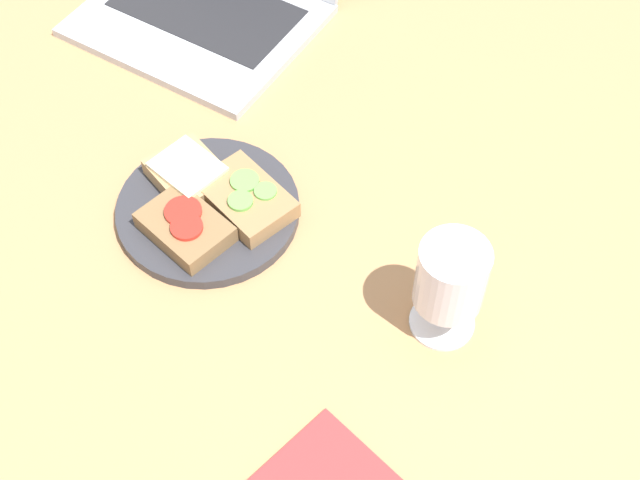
{
  "coord_description": "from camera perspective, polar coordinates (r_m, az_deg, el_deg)",
  "views": [
    {
      "loc": [
        38.93,
        -53.84,
        87.26
      ],
      "look_at": [
        8.47,
        -4.43,
        8.0
      ],
      "focal_mm": 50.0,
      "sensor_mm": 36.0,
      "label": 1
    }
  ],
  "objects": [
    {
      "name": "wooden_table",
      "position": [
        1.08,
        -2.58,
        1.47
      ],
      "size": [
        140.0,
        140.0,
        3.0
      ],
      "primitive_type": "cube",
      "color": "#B27F51",
      "rests_on": "ground"
    },
    {
      "name": "plate",
      "position": [
        1.07,
        -7.17,
        1.94
      ],
      "size": [
        21.86,
        21.86,
        1.44
      ],
      "primitive_type": "cylinder",
      "color": "#333338",
      "rests_on": "wooden_table"
    },
    {
      "name": "sandwich_with_tomato",
      "position": [
        1.03,
        -8.62,
        0.86
      ],
      "size": [
        11.48,
        9.22,
        2.81
      ],
      "color": "brown",
      "rests_on": "plate"
    },
    {
      "name": "wine_glass",
      "position": [
        0.92,
        8.37,
        -2.5
      ],
      "size": [
        7.38,
        7.38,
        13.19
      ],
      "color": "white",
      "rests_on": "wooden_table"
    },
    {
      "name": "sandwich_with_cheese",
      "position": [
        1.08,
        -8.42,
        4.23
      ],
      "size": [
        11.11,
        10.15,
        2.84
      ],
      "color": "#A88456",
      "rests_on": "plate"
    },
    {
      "name": "sandwich_with_cucumber",
      "position": [
        1.05,
        -4.78,
        2.69
      ],
      "size": [
        12.92,
        10.49,
        2.82
      ],
      "color": "#937047",
      "rests_on": "plate"
    }
  ]
}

